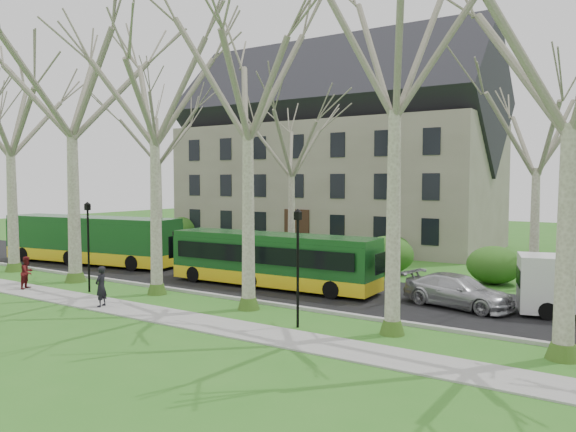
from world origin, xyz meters
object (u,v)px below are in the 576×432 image
(bus_follow, at_px, (272,259))
(pedestrian_a, at_px, (101,286))
(pedestrian_b, at_px, (27,272))
(bus_lead, at_px, (91,239))
(sedan, at_px, (458,291))

(bus_follow, distance_m, pedestrian_a, 8.45)
(bus_follow, bearing_deg, pedestrian_b, -146.82)
(bus_follow, xyz_separation_m, pedestrian_b, (-9.95, -7.03, -0.59))
(bus_lead, relative_size, pedestrian_b, 7.81)
(bus_lead, distance_m, pedestrian_a, 13.16)
(pedestrian_b, bearing_deg, pedestrian_a, -119.91)
(bus_follow, height_order, sedan, bus_follow)
(bus_follow, relative_size, sedan, 2.35)
(sedan, bearing_deg, pedestrian_a, 135.14)
(bus_lead, bearing_deg, sedan, -6.56)
(sedan, xyz_separation_m, pedestrian_a, (-12.80, -8.23, 0.18))
(bus_follow, relative_size, pedestrian_b, 6.92)
(pedestrian_a, bearing_deg, bus_lead, -143.48)
(pedestrian_a, bearing_deg, bus_follow, 137.35)
(pedestrian_b, bearing_deg, sedan, -92.78)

